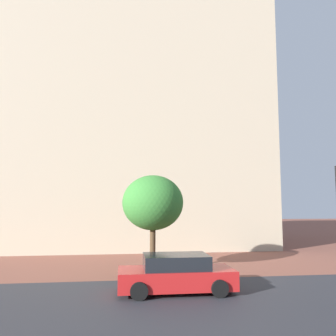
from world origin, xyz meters
name	(u,v)px	position (x,y,z in m)	size (l,w,h in m)	color
ground_plane	(177,287)	(0.00, 10.00, 0.00)	(120.00, 120.00, 0.00)	brown
street_asphalt_strip	(190,306)	(0.00, 7.27, 0.00)	(120.00, 8.40, 0.00)	#2D2D33
landmark_building	(112,110)	(-3.36, 26.52, 11.86)	(25.36, 14.42, 39.96)	beige
car_red	(176,274)	(-0.17, 9.12, 0.69)	(4.42, 2.11, 1.42)	red
tree_curb_far	(153,203)	(-0.72, 13.22, 3.42)	(3.09, 3.09, 4.83)	#4C3823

